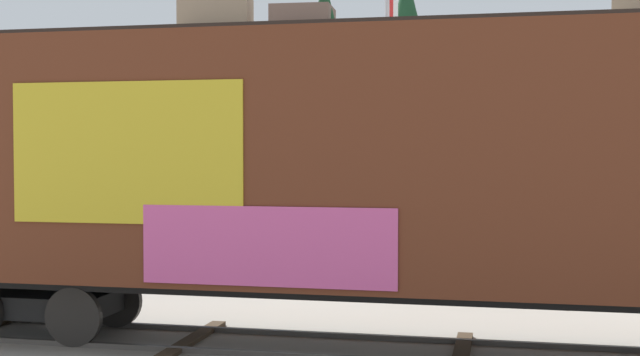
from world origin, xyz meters
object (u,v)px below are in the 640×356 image
freight_car (389,164)px  flagpole (389,83)px  parked_car_blue (180,243)px  parked_car_white (469,251)px

freight_car → flagpole: flagpole is taller
freight_car → parked_car_blue: 8.29m
freight_car → parked_car_blue: bearing=134.3°
freight_car → parked_car_white: 6.16m
flagpole → parked_car_blue: size_ratio=1.54×
freight_car → flagpole: bearing=97.6°
freight_car → parked_car_white: bearing=80.5°
parked_car_blue → parked_car_white: 6.59m
freight_car → flagpole: size_ratio=2.15×
parked_car_blue → parked_car_white: parked_car_white is taller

